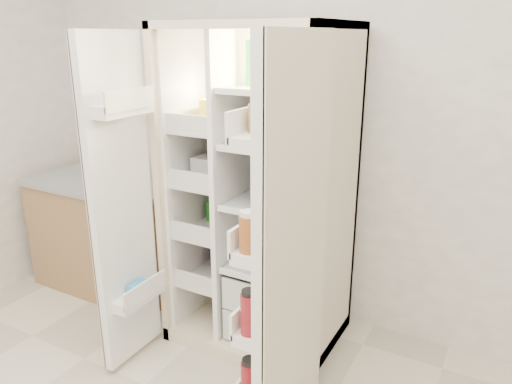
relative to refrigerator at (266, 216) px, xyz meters
The scene contains 5 objects.
wall_back 0.71m from the refrigerator, 68.18° to the left, with size 4.00×0.02×2.70m, color white.
refrigerator is the anchor object (origin of this frame).
freezer_door 0.81m from the refrigerator, 130.57° to the right, with size 0.15×0.40×1.72m.
fridge_door 0.84m from the refrigerator, 56.16° to the right, with size 0.17×0.58×1.72m.
kitchen_counter 1.27m from the refrigerator, behind, with size 1.08×0.58×0.79m.
Camera 1 is at (1.07, -0.65, 1.74)m, focal length 34.00 mm.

